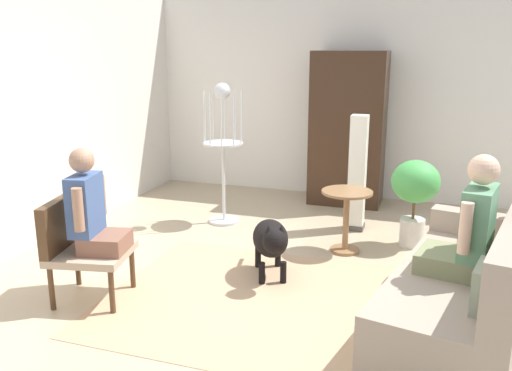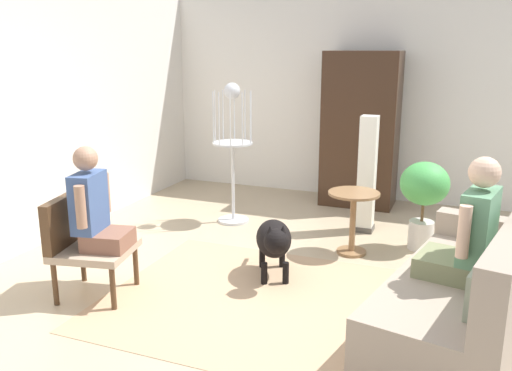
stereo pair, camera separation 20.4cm
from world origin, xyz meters
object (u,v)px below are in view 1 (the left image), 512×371
(person_on_couch, at_px, (468,229))
(potted_plant, at_px, (415,189))
(person_on_armchair, at_px, (91,210))
(armoire_cabinet, at_px, (348,129))
(couch, at_px, (470,291))
(dog, at_px, (271,239))
(column_lamp, at_px, (357,174))
(round_end_table, at_px, (346,212))
(armchair, at_px, (77,242))
(bird_cage_stand, at_px, (223,145))

(person_on_couch, height_order, potted_plant, person_on_couch)
(person_on_armchair, distance_m, armoire_cabinet, 3.75)
(couch, xyz_separation_m, dog, (-1.62, 0.47, 0.03))
(column_lamp, bearing_deg, round_end_table, -89.24)
(couch, bearing_deg, armoire_cabinet, 114.44)
(armoire_cabinet, bearing_deg, person_on_armchair, -112.58)
(couch, height_order, person_on_armchair, person_on_armchair)
(person_on_couch, height_order, dog, person_on_couch)
(armoire_cabinet, bearing_deg, dog, -94.79)
(armchair, xyz_separation_m, person_on_couch, (2.92, 0.40, 0.31))
(armoire_cabinet, bearing_deg, couch, -65.56)
(column_lamp, bearing_deg, bird_cage_stand, -170.94)
(couch, distance_m, armchair, 3.00)
(round_end_table, xyz_separation_m, bird_cage_stand, (-1.50, 0.48, 0.50))
(couch, height_order, potted_plant, couch)
(armchair, relative_size, bird_cage_stand, 0.51)
(person_on_couch, xyz_separation_m, bird_cage_stand, (-2.55, 1.80, 0.13))
(armchair, distance_m, column_lamp, 3.08)
(potted_plant, distance_m, armoire_cabinet, 1.71)
(round_end_table, distance_m, potted_plant, 0.75)
(couch, relative_size, armoire_cabinet, 1.07)
(bird_cage_stand, height_order, potted_plant, bird_cage_stand)
(dog, distance_m, potted_plant, 1.69)
(person_on_armchair, relative_size, potted_plant, 0.92)
(potted_plant, xyz_separation_m, armoire_cabinet, (-0.92, 1.39, 0.37))
(person_on_couch, xyz_separation_m, armoire_cabinet, (-1.35, 3.09, 0.19))
(column_lamp, distance_m, armoire_cabinet, 1.14)
(person_on_armchair, relative_size, column_lamp, 0.64)
(armchair, relative_size, round_end_table, 1.31)
(armchair, xyz_separation_m, armoire_cabinet, (1.57, 3.49, 0.49))
(potted_plant, relative_size, column_lamp, 0.70)
(bird_cage_stand, bearing_deg, armchair, -99.54)
(person_on_armchair, bearing_deg, dog, 34.92)
(dog, bearing_deg, person_on_armchair, -145.08)
(potted_plant, bearing_deg, person_on_armchair, -138.79)
(bird_cage_stand, relative_size, column_lamp, 1.25)
(potted_plant, bearing_deg, dog, -133.18)
(dog, height_order, potted_plant, potted_plant)
(couch, bearing_deg, round_end_table, 130.07)
(couch, distance_m, column_lamp, 2.33)
(bird_cage_stand, distance_m, armoire_cabinet, 1.76)
(round_end_table, relative_size, column_lamp, 0.49)
(armoire_cabinet, bearing_deg, round_end_table, -80.37)
(armchair, distance_m, person_on_armchair, 0.31)
(armchair, bearing_deg, potted_plant, 40.02)
(couch, bearing_deg, potted_plant, 105.74)
(armoire_cabinet, bearing_deg, bird_cage_stand, -133.12)
(round_end_table, bearing_deg, person_on_armchair, -135.82)
(person_on_couch, height_order, round_end_table, person_on_couch)
(person_on_armchair, distance_m, dog, 1.54)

